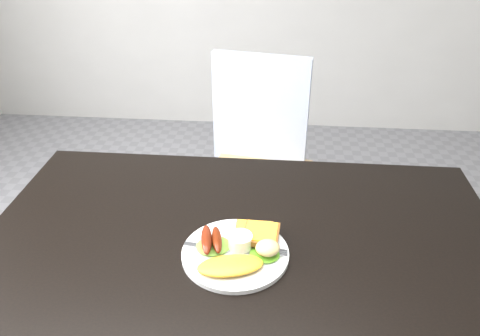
{
  "coord_description": "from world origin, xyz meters",
  "views": [
    {
      "loc": [
        0.07,
        -0.81,
        1.44
      ],
      "look_at": [
        -0.01,
        0.09,
        0.9
      ],
      "focal_mm": 35.0,
      "sensor_mm": 36.0,
      "label": 1
    }
  ],
  "objects_px": {
    "dining_chair": "(257,183)",
    "plate": "(235,254)",
    "dining_table": "(241,254)",
    "person": "(231,119)"
  },
  "relations": [
    {
      "from": "dining_table",
      "to": "person",
      "type": "height_order",
      "value": "person"
    },
    {
      "from": "dining_chair",
      "to": "plate",
      "type": "distance_m",
      "value": 0.83
    },
    {
      "from": "dining_table",
      "to": "dining_chair",
      "type": "xyz_separation_m",
      "value": [
        0.0,
        0.74,
        -0.28
      ]
    },
    {
      "from": "plate",
      "to": "dining_table",
      "type": "bearing_deg",
      "value": 72.19
    },
    {
      "from": "person",
      "to": "plate",
      "type": "distance_m",
      "value": 0.57
    },
    {
      "from": "dining_chair",
      "to": "plate",
      "type": "height_order",
      "value": "plate"
    },
    {
      "from": "person",
      "to": "plate",
      "type": "xyz_separation_m",
      "value": [
        0.07,
        -0.56,
        -0.06
      ]
    },
    {
      "from": "dining_table",
      "to": "person",
      "type": "relative_size",
      "value": 0.73
    },
    {
      "from": "dining_table",
      "to": "plate",
      "type": "distance_m",
      "value": 0.04
    },
    {
      "from": "plate",
      "to": "person",
      "type": "bearing_deg",
      "value": 96.75
    }
  ]
}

